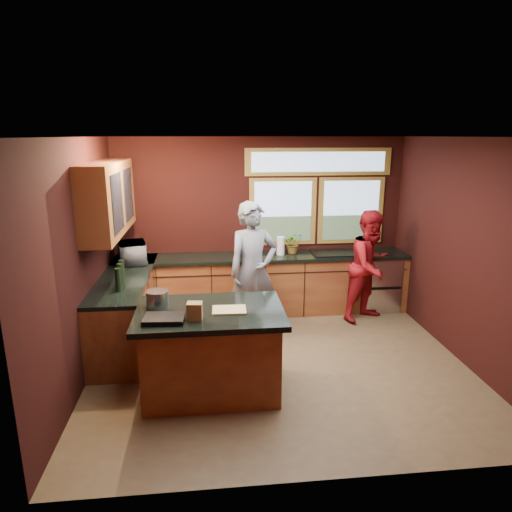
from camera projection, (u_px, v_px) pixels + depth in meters
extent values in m
plane|color=brown|center=(279.00, 363.00, 5.63)|extent=(4.50, 4.50, 0.00)
cube|color=black|center=(261.00, 225.00, 7.20)|extent=(4.50, 0.02, 2.70)
cube|color=black|center=(324.00, 327.00, 3.36)|extent=(4.50, 0.02, 2.70)
cube|color=black|center=(80.00, 263.00, 5.05)|extent=(0.02, 4.00, 2.70)
cube|color=black|center=(464.00, 252.00, 5.51)|extent=(0.02, 4.00, 2.70)
cube|color=silver|center=(283.00, 137.00, 4.93)|extent=(4.50, 4.00, 0.02)
cube|color=#8DA4C3|center=(283.00, 212.00, 7.17)|extent=(1.06, 0.02, 1.06)
cube|color=#8DA4C3|center=(351.00, 211.00, 7.29)|extent=(1.06, 0.02, 1.06)
cube|color=olive|center=(319.00, 162.00, 7.03)|extent=(2.30, 0.02, 0.42)
cube|color=maroon|center=(108.00, 198.00, 5.73)|extent=(0.36, 1.80, 0.90)
cube|color=maroon|center=(263.00, 285.00, 7.15)|extent=(4.50, 0.60, 0.88)
cube|color=black|center=(263.00, 257.00, 7.02)|extent=(4.50, 0.64, 0.05)
cube|color=#B7B7BC|center=(377.00, 283.00, 7.33)|extent=(0.60, 0.58, 0.85)
cube|color=black|center=(333.00, 255.00, 7.10)|extent=(0.66, 0.46, 0.05)
cube|color=maroon|center=(127.00, 310.00, 6.13)|extent=(0.60, 2.30, 0.88)
cube|color=black|center=(125.00, 277.00, 6.01)|extent=(0.64, 2.30, 0.05)
cube|color=maroon|center=(211.00, 354.00, 4.91)|extent=(1.40, 0.90, 0.88)
cube|color=black|center=(210.00, 313.00, 4.79)|extent=(1.55, 1.05, 0.06)
imported|color=slate|center=(253.00, 271.00, 6.14)|extent=(0.79, 0.63, 1.89)
imported|color=maroon|center=(371.00, 266.00, 6.78)|extent=(1.02, 0.95, 1.67)
imported|color=#999999|center=(133.00, 253.00, 6.57)|extent=(0.48, 0.61, 0.30)
imported|color=#999999|center=(293.00, 243.00, 7.08)|extent=(0.29, 0.25, 0.32)
cylinder|color=white|center=(281.00, 246.00, 7.01)|extent=(0.12, 0.12, 0.28)
cube|color=tan|center=(229.00, 310.00, 4.75)|extent=(0.36, 0.26, 0.02)
cylinder|color=#B1B2B6|center=(158.00, 299.00, 4.84)|extent=(0.24, 0.24, 0.18)
cube|color=brown|center=(195.00, 311.00, 4.50)|extent=(0.16, 0.13, 0.18)
cube|color=black|center=(164.00, 319.00, 4.48)|extent=(0.42, 0.31, 0.05)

